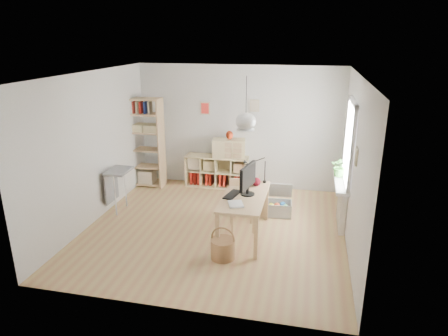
% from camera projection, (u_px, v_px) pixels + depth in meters
% --- Properties ---
extents(ground, '(4.50, 4.50, 0.00)m').
position_uv_depth(ground, '(215.00, 228.00, 7.13)').
color(ground, tan).
rests_on(ground, ground).
extents(room_shell, '(4.50, 4.50, 4.50)m').
position_uv_depth(room_shell, '(246.00, 121.00, 6.25)').
color(room_shell, silver).
rests_on(room_shell, ground).
extents(window_unit, '(0.07, 1.16, 1.46)m').
position_uv_depth(window_unit, '(350.00, 143.00, 6.74)').
color(window_unit, white).
rests_on(window_unit, ground).
extents(radiator, '(0.10, 0.80, 0.80)m').
position_uv_depth(radiator, '(342.00, 205.00, 7.12)').
color(radiator, white).
rests_on(radiator, ground).
extents(windowsill, '(0.22, 1.20, 0.06)m').
position_uv_depth(windowsill, '(341.00, 182.00, 6.99)').
color(windowsill, white).
rests_on(windowsill, radiator).
extents(desk, '(0.70, 1.50, 0.75)m').
position_uv_depth(desk, '(244.00, 200.00, 6.67)').
color(desk, tan).
rests_on(desk, ground).
extents(cube_shelf, '(1.40, 0.38, 0.72)m').
position_uv_depth(cube_shelf, '(216.00, 173.00, 9.06)').
color(cube_shelf, beige).
rests_on(cube_shelf, ground).
extents(tall_bookshelf, '(0.80, 0.38, 2.00)m').
position_uv_depth(tall_bookshelf, '(145.00, 139.00, 8.87)').
color(tall_bookshelf, tan).
rests_on(tall_bookshelf, ground).
extents(side_table, '(0.40, 0.55, 0.85)m').
position_uv_depth(side_table, '(116.00, 178.00, 7.66)').
color(side_table, gray).
rests_on(side_table, ground).
extents(chair, '(0.53, 0.53, 0.88)m').
position_uv_depth(chair, '(242.00, 201.00, 7.04)').
color(chair, gray).
rests_on(chair, ground).
extents(wicker_basket, '(0.38, 0.38, 0.53)m').
position_uv_depth(wicker_basket, '(223.00, 248.00, 6.14)').
color(wicker_basket, olive).
rests_on(wicker_basket, ground).
extents(storage_chest, '(0.55, 0.61, 0.55)m').
position_uv_depth(storage_chest, '(278.00, 205.00, 7.67)').
color(storage_chest, '#B6B7B2').
rests_on(storage_chest, ground).
extents(monitor, '(0.24, 0.59, 0.52)m').
position_uv_depth(monitor, '(248.00, 178.00, 6.58)').
color(monitor, black).
rests_on(monitor, desk).
extents(keyboard, '(0.26, 0.46, 0.02)m').
position_uv_depth(keyboard, '(232.00, 195.00, 6.64)').
color(keyboard, black).
rests_on(keyboard, desk).
extents(task_lamp, '(0.41, 0.15, 0.44)m').
position_uv_depth(task_lamp, '(253.00, 167.00, 7.10)').
color(task_lamp, black).
rests_on(task_lamp, desk).
extents(yarn_ball, '(0.15, 0.15, 0.15)m').
position_uv_depth(yarn_ball, '(256.00, 182.00, 7.03)').
color(yarn_ball, '#4B0A0C').
rests_on(yarn_ball, desk).
extents(paper_tray, '(0.30, 0.34, 0.03)m').
position_uv_depth(paper_tray, '(236.00, 204.00, 6.26)').
color(paper_tray, white).
rests_on(paper_tray, desk).
extents(drawer_chest, '(0.75, 0.43, 0.41)m').
position_uv_depth(drawer_chest, '(229.00, 148.00, 8.77)').
color(drawer_chest, beige).
rests_on(drawer_chest, cube_shelf).
extents(red_vase, '(0.16, 0.16, 0.19)m').
position_uv_depth(red_vase, '(229.00, 135.00, 8.67)').
color(red_vase, '#98250C').
rests_on(red_vase, drawer_chest).
extents(potted_plant, '(0.35, 0.31, 0.37)m').
position_uv_depth(potted_plant, '(340.00, 167.00, 7.15)').
color(potted_plant, '#37732B').
rests_on(potted_plant, windowsill).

